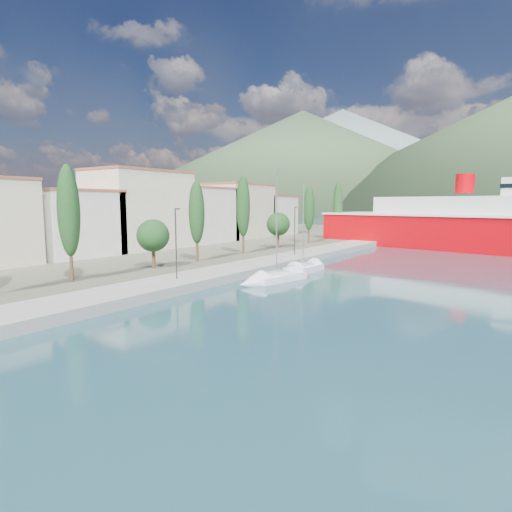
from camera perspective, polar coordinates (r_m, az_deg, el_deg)
The scene contains 8 objects.
ground at distance 132.60m, azimuth 26.64°, elevation 3.13°, with size 1400.00×1400.00×0.00m, color #20454F.
quay at distance 46.03m, azimuth -0.92°, elevation -1.55°, with size 5.00×88.00×0.80m, color gray.
land_strip at distance 79.96m, azimuth -19.45°, elevation 1.66°, with size 70.00×148.00×0.70m, color #565644.
town_buildings at distance 68.82m, azimuth -11.52°, elevation 5.46°, with size 9.20×69.20×11.30m.
tree_row at distance 53.81m, azimuth -3.31°, elevation 5.50°, with size 3.44×63.96×10.51m.
lamp_posts at distance 36.41m, azimuth -11.92°, elevation 1.86°, with size 0.15×46.04×6.06m.
sailboat_near at distance 39.12m, azimuth 1.18°, elevation -3.26°, with size 3.67×8.09×11.28m.
sailboat_mid at distance 44.57m, azimuth 5.39°, elevation -2.01°, with size 2.37×6.98×10.18m.
Camera 1 is at (17.10, -11.29, 7.25)m, focal length 30.00 mm.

